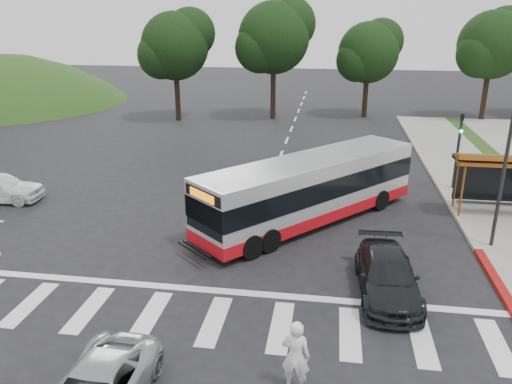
# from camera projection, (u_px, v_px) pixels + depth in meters

# --- Properties ---
(ground) EXTENTS (140.00, 140.00, 0.00)m
(ground) POSITION_uv_depth(u_px,v_px,m) (244.00, 248.00, 19.57)
(ground) COLOR black
(ground) RESTS_ON ground
(sidewalk_east) EXTENTS (4.00, 40.00, 0.12)m
(sidewalk_east) POSITION_uv_depth(u_px,v_px,m) (483.00, 193.00, 25.42)
(sidewalk_east) COLOR gray
(sidewalk_east) RESTS_ON ground
(curb_east) EXTENTS (0.30, 40.00, 0.15)m
(curb_east) POSITION_uv_depth(u_px,v_px,m) (442.00, 191.00, 25.70)
(curb_east) COLOR #9E9991
(curb_east) RESTS_ON ground
(curb_east_red) EXTENTS (0.32, 6.00, 0.15)m
(curb_east_red) POSITION_uv_depth(u_px,v_px,m) (502.00, 291.00, 16.39)
(curb_east_red) COLOR maroon
(curb_east_red) RESTS_ON ground
(crosswalk_ladder) EXTENTS (18.00, 2.60, 0.01)m
(crosswalk_ladder) POSITION_uv_depth(u_px,v_px,m) (214.00, 321.00, 14.91)
(crosswalk_ladder) COLOR silver
(crosswalk_ladder) RESTS_ON ground
(bus_shelter) EXTENTS (4.20, 1.60, 2.86)m
(bus_shelter) POSITION_uv_depth(u_px,v_px,m) (504.00, 166.00, 21.99)
(bus_shelter) COLOR brown
(bus_shelter) RESTS_ON sidewalk_east
(traffic_signal_ne_tall) EXTENTS (0.18, 0.37, 6.50)m
(traffic_signal_ne_tall) POSITION_uv_depth(u_px,v_px,m) (507.00, 152.00, 18.28)
(traffic_signal_ne_tall) COLOR black
(traffic_signal_ne_tall) RESTS_ON ground
(traffic_signal_ne_short) EXTENTS (0.18, 0.37, 4.00)m
(traffic_signal_ne_short) POSITION_uv_depth(u_px,v_px,m) (459.00, 144.00, 25.27)
(traffic_signal_ne_short) COLOR black
(traffic_signal_ne_short) RESTS_ON ground
(tree_ne_a) EXTENTS (6.16, 5.74, 9.30)m
(tree_ne_a) POSITION_uv_depth(u_px,v_px,m) (493.00, 44.00, 41.25)
(tree_ne_a) COLOR black
(tree_ne_a) RESTS_ON parking_lot
(tree_north_a) EXTENTS (6.60, 6.15, 10.17)m
(tree_north_a) POSITION_uv_depth(u_px,v_px,m) (275.00, 36.00, 41.79)
(tree_north_a) COLOR black
(tree_north_a) RESTS_ON ground
(tree_north_b) EXTENTS (5.72, 5.33, 8.43)m
(tree_north_b) POSITION_uv_depth(u_px,v_px,m) (369.00, 51.00, 42.93)
(tree_north_b) COLOR black
(tree_north_b) RESTS_ON ground
(tree_north_c) EXTENTS (6.16, 5.74, 9.30)m
(tree_north_c) POSITION_uv_depth(u_px,v_px,m) (176.00, 45.00, 41.28)
(tree_north_c) COLOR black
(tree_north_c) RESTS_ON ground
(transit_bus) EXTENTS (9.17, 9.94, 2.88)m
(transit_bus) POSITION_uv_depth(u_px,v_px,m) (310.00, 191.00, 21.61)
(transit_bus) COLOR silver
(transit_bus) RESTS_ON ground
(pedestrian) EXTENTS (0.75, 0.53, 1.92)m
(pedestrian) POSITION_uv_depth(u_px,v_px,m) (296.00, 356.00, 11.89)
(pedestrian) COLOR white
(pedestrian) RESTS_ON ground
(dark_sedan) EXTENTS (2.05, 4.61, 1.31)m
(dark_sedan) POSITION_uv_depth(u_px,v_px,m) (387.00, 276.00, 16.15)
(dark_sedan) COLOR black
(dark_sedan) RESTS_ON ground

